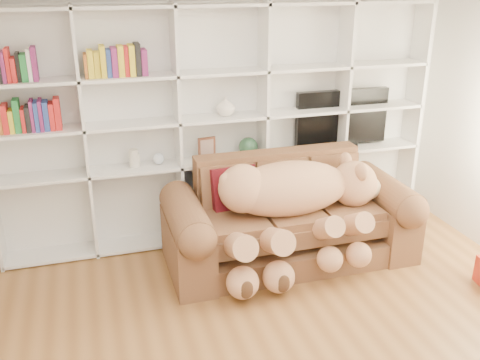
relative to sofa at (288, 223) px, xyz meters
name	(u,v)px	position (x,y,z in m)	size (l,w,h in m)	color
wall_back	(216,108)	(-0.49, 0.86, 0.97)	(5.00, 0.02, 2.70)	silver
bookshelf	(196,117)	(-0.73, 0.72, 0.93)	(4.43, 0.35, 2.40)	white
sofa	(288,223)	(0.00, 0.00, 0.00)	(2.37, 1.02, 0.99)	brown
teddy_bear	(294,202)	(-0.04, -0.20, 0.31)	(1.72, 0.96, 1.00)	tan
throw_pillow	(233,189)	(-0.51, 0.17, 0.35)	(0.44, 0.14, 0.44)	#550E17
tv	(342,119)	(0.87, 0.71, 0.80)	(1.05, 0.18, 0.62)	black
picture_frame	(207,148)	(-0.65, 0.66, 0.62)	(0.18, 0.03, 0.23)	brown
green_vase	(248,147)	(-0.21, 0.66, 0.59)	(0.20, 0.20, 0.20)	#2F5B3C
figurine_tall	(134,158)	(-1.38, 0.66, 0.58)	(0.09, 0.09, 0.18)	beige
figurine_short	(136,160)	(-1.36, 0.66, 0.56)	(0.08, 0.08, 0.13)	beige
snow_globe	(158,159)	(-1.14, 0.66, 0.55)	(0.11, 0.11, 0.11)	silver
shelf_vase	(226,106)	(-0.44, 0.66, 1.04)	(0.19, 0.19, 0.19)	silver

